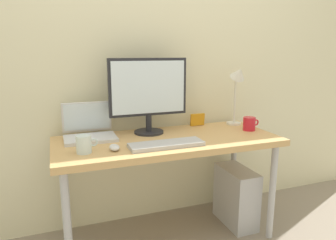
% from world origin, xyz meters
% --- Properties ---
extents(ground_plane, '(6.00, 6.00, 0.00)m').
position_xyz_m(ground_plane, '(0.00, 0.00, 0.00)').
color(ground_plane, gray).
extents(back_wall, '(4.40, 0.04, 2.60)m').
position_xyz_m(back_wall, '(0.00, 0.36, 1.30)').
color(back_wall, beige).
rests_on(back_wall, ground_plane).
extents(desk, '(1.42, 0.60, 0.70)m').
position_xyz_m(desk, '(0.00, 0.00, 0.64)').
color(desk, tan).
rests_on(desk, ground_plane).
extents(monitor, '(0.53, 0.20, 0.50)m').
position_xyz_m(monitor, '(-0.08, 0.17, 0.99)').
color(monitor, '#232328').
rests_on(monitor, desk).
extents(laptop, '(0.32, 0.28, 0.23)m').
position_xyz_m(laptop, '(-0.47, 0.19, 0.76)').
color(laptop, silver).
rests_on(laptop, desk).
extents(desk_lamp, '(0.11, 0.16, 0.45)m').
position_xyz_m(desk_lamp, '(0.61, 0.17, 1.02)').
color(desk_lamp, silver).
rests_on(desk_lamp, desk).
extents(keyboard, '(0.44, 0.14, 0.02)m').
position_xyz_m(keyboard, '(-0.07, -0.16, 0.71)').
color(keyboard, '#B2B2B7').
rests_on(keyboard, desk).
extents(mouse, '(0.06, 0.09, 0.03)m').
position_xyz_m(mouse, '(-0.37, -0.13, 0.72)').
color(mouse, silver).
rests_on(mouse, desk).
extents(coffee_mug, '(0.12, 0.09, 0.09)m').
position_xyz_m(coffee_mug, '(0.61, -0.00, 0.75)').
color(coffee_mug, red).
rests_on(coffee_mug, desk).
extents(glass_cup, '(0.12, 0.08, 0.10)m').
position_xyz_m(glass_cup, '(-0.53, -0.12, 0.75)').
color(glass_cup, silver).
rests_on(glass_cup, desk).
extents(photo_frame, '(0.11, 0.03, 0.09)m').
position_xyz_m(photo_frame, '(0.32, 0.25, 0.75)').
color(photo_frame, orange).
rests_on(photo_frame, desk).
extents(computer_tower, '(0.18, 0.36, 0.42)m').
position_xyz_m(computer_tower, '(0.53, 0.00, 0.21)').
color(computer_tower, '#B2B2B7').
rests_on(computer_tower, ground_plane).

